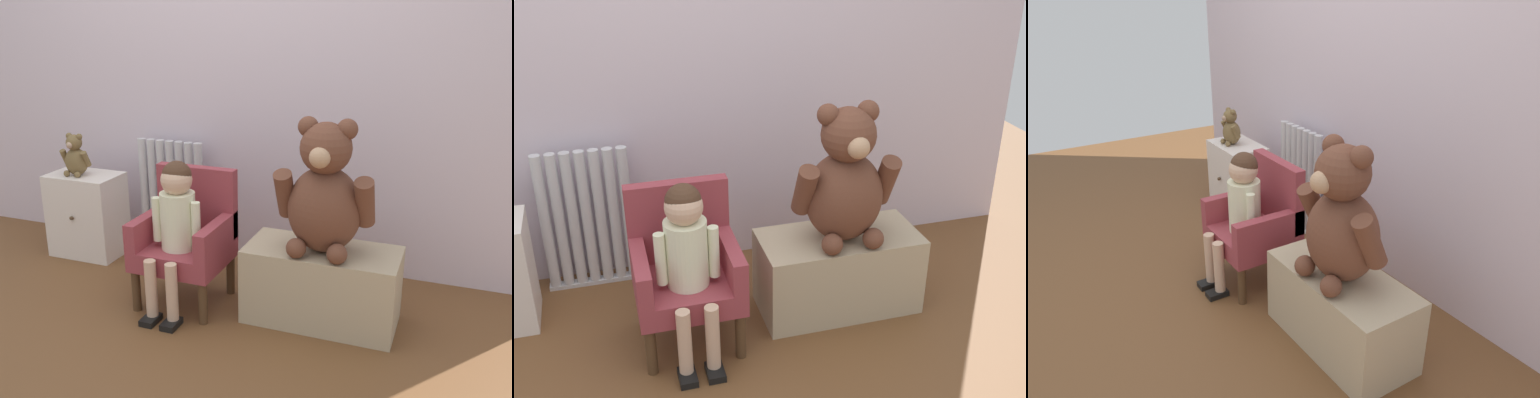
{
  "view_description": "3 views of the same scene",
  "coord_description": "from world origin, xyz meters",
  "views": [
    {
      "loc": [
        1.27,
        -1.83,
        1.4
      ],
      "look_at": [
        0.38,
        0.51,
        0.58
      ],
      "focal_mm": 40.0,
      "sensor_mm": 36.0,
      "label": 1
    },
    {
      "loc": [
        -0.28,
        -1.74,
        1.75
      ],
      "look_at": [
        0.36,
        0.5,
        0.61
      ],
      "focal_mm": 45.0,
      "sensor_mm": 36.0,
      "label": 2
    },
    {
      "loc": [
        2.11,
        -0.65,
        1.55
      ],
      "look_at": [
        0.31,
        0.49,
        0.6
      ],
      "focal_mm": 35.0,
      "sensor_mm": 36.0,
      "label": 3
    }
  ],
  "objects": [
    {
      "name": "child_figure",
      "position": [
        0.01,
        0.42,
        0.49
      ],
      "size": [
        0.25,
        0.35,
        0.75
      ],
      "color": "#E5E9C2",
      "rests_on": "ground_plane"
    },
    {
      "name": "low_bench",
      "position": [
        0.7,
        0.55,
        0.18
      ],
      "size": [
        0.71,
        0.34,
        0.37
      ],
      "primitive_type": "cube",
      "color": "tan",
      "rests_on": "ground_plane"
    },
    {
      "name": "back_wall",
      "position": [
        0.0,
        1.17,
        1.2
      ],
      "size": [
        3.8,
        0.05,
        2.4
      ],
      "primitive_type": "cube",
      "color": "silver",
      "rests_on": "ground_plane"
    },
    {
      "name": "small_teddy_bear",
      "position": [
        -0.85,
        0.8,
        0.61
      ],
      "size": [
        0.18,
        0.13,
        0.25
      ],
      "color": "brown",
      "rests_on": "small_dresser"
    },
    {
      "name": "large_teddy_bear",
      "position": [
        0.7,
        0.53,
        0.64
      ],
      "size": [
        0.45,
        0.31,
        0.61
      ],
      "color": "brown",
      "rests_on": "low_bench"
    },
    {
      "name": "child_armchair",
      "position": [
        0.01,
        0.53,
        0.34
      ],
      "size": [
        0.43,
        0.39,
        0.67
      ],
      "color": "#943740",
      "rests_on": "ground_plane"
    },
    {
      "name": "small_dresser",
      "position": [
        -0.83,
        0.83,
        0.25
      ],
      "size": [
        0.42,
        0.3,
        0.5
      ],
      "color": "silver",
      "rests_on": "ground_plane"
    },
    {
      "name": "ground_plane",
      "position": [
        0.0,
        0.0,
        0.0
      ],
      "size": [
        6.0,
        6.0,
        0.0
      ],
      "primitive_type": "plane",
      "color": "brown"
    },
    {
      "name": "radiator",
      "position": [
        -0.37,
        1.05,
        0.34
      ],
      "size": [
        0.43,
        0.05,
        0.69
      ],
      "color": "silver",
      "rests_on": "ground_plane"
    }
  ]
}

